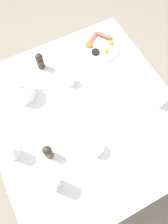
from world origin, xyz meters
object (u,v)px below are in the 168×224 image
teacup_with_saucer_left (96,149)px  water_glass_short (54,183)px  salt_grinder (48,152)px  teacup_with_saucer_right (158,100)px  knife_by_plate (153,137)px  teapot_near (24,92)px  fork_by_plate (93,94)px  fork_spare (50,131)px  water_glass_tall (11,151)px  spoon_for_tea (96,202)px  breakfast_plate (101,45)px  creamer_jug (70,80)px  pepper_grinder (40,61)px

teacup_with_saucer_left → water_glass_short: 0.27m
salt_grinder → teacup_with_saucer_right: bearing=179.7°
teacup_with_saucer_right → knife_by_plate: size_ratio=0.64×
teapot_near → fork_by_plate: (-0.35, 0.17, -0.05)m
teacup_with_saucer_left → salt_grinder: bearing=-21.2°
salt_grinder → fork_spare: salt_grinder is taller
water_glass_tall → fork_by_plate: 0.55m
teapot_near → teacup_with_saucer_left: teapot_near is taller
teapot_near → fork_spare: (-0.04, 0.26, -0.05)m
teacup_with_saucer_left → spoon_for_tea: (0.12, 0.22, -0.02)m
teapot_near → fork_spare: bearing=95.6°
teapot_near → teacup_with_saucer_right: 0.76m
fork_by_plate → teacup_with_saucer_left: bearing=63.8°
fork_by_plate → spoon_for_tea: 0.58m
teapot_near → water_glass_tall: water_glass_tall is taller
breakfast_plate → creamer_jug: 0.34m
teacup_with_saucer_right → teapot_near: bearing=-30.7°
pepper_grinder → water_glass_tall: bearing=52.8°
creamer_jug → teacup_with_saucer_left: bearing=82.1°
pepper_grinder → salt_grinder: same height
water_glass_short → spoon_for_tea: bearing=131.2°
teacup_with_saucer_left → spoon_for_tea: 0.25m
teacup_with_saucer_right → spoon_for_tea: 0.64m
teapot_near → creamer_jug: teapot_near is taller
creamer_jug → pepper_grinder: size_ratio=0.74×
breakfast_plate → salt_grinder: (0.58, 0.51, 0.05)m
water_glass_tall → spoon_for_tea: 0.48m
water_glass_short → spoon_for_tea: 0.22m
knife_by_plate → pepper_grinder: bearing=-63.2°
teacup_with_saucer_left → fork_by_plate: (-0.15, -0.30, -0.02)m
breakfast_plate → teapot_near: (0.56, 0.12, 0.04)m
water_glass_tall → teapot_near: bearing=-120.6°
breakfast_plate → teacup_with_saucer_right: teacup_with_saucer_right is taller
teacup_with_saucer_right → creamer_jug: 0.52m
water_glass_short → salt_grinder: bearing=-102.6°
breakfast_plate → fork_spare: size_ratio=1.49×
teapot_near → pepper_grinder: bearing=-140.5°
creamer_jug → fork_by_plate: bearing=123.9°
creamer_jug → spoon_for_tea: creamer_jug is taller
pepper_grinder → fork_spare: (0.12, 0.41, -0.06)m
teacup_with_saucer_right → water_glass_tall: water_glass_tall is taller
fork_by_plate → spoon_for_tea: size_ratio=1.16×
teapot_near → knife_by_plate: (-0.51, 0.55, -0.05)m
breakfast_plate → salt_grinder: 0.77m
breakfast_plate → fork_spare: breakfast_plate is taller
salt_grinder → fork_by_plate: 0.43m
teapot_near → spoon_for_tea: (-0.09, 0.69, -0.05)m
breakfast_plate → creamer_jug: creamer_jug is taller
breakfast_plate → water_glass_short: size_ratio=1.90×
fork_spare → knife_by_plate: bearing=148.8°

